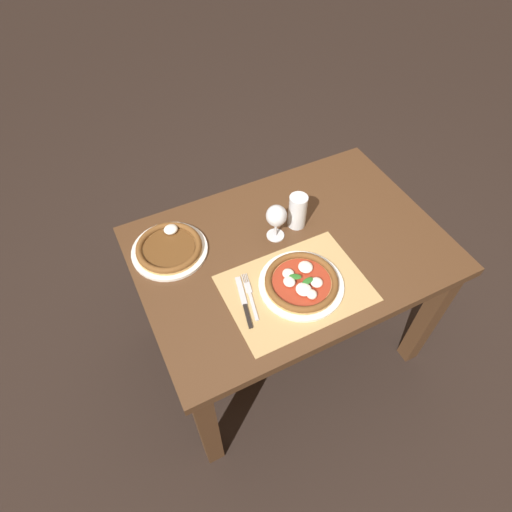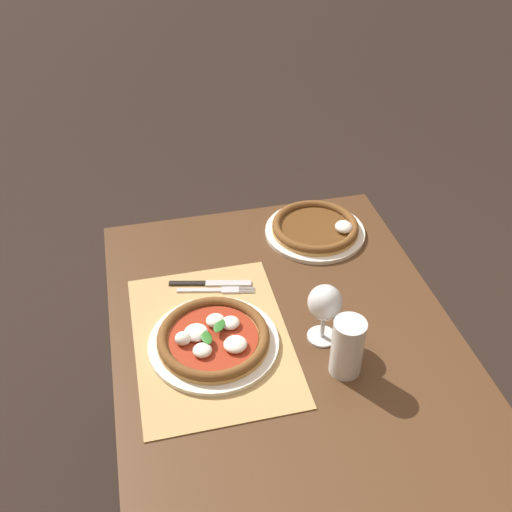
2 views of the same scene
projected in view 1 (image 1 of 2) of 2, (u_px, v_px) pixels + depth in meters
ground_plane at (282, 340)px, 2.22m from camera, size 24.00×24.00×0.00m
dining_table at (290, 266)px, 1.73m from camera, size 1.18×0.82×0.74m
paper_placemat at (296, 288)px, 1.52m from camera, size 0.50×0.36×0.00m
pizza_near at (301, 282)px, 1.51m from camera, size 0.30×0.30×0.05m
pizza_far at (169, 248)px, 1.62m from camera, size 0.29×0.29×0.05m
wine_glass at (276, 217)px, 1.60m from camera, size 0.08×0.08×0.16m
pint_glass at (297, 212)px, 1.67m from camera, size 0.07×0.07×0.15m
fork at (250, 296)px, 1.49m from camera, size 0.06×0.20×0.00m
knife at (244, 301)px, 1.48m from camera, size 0.06×0.21×0.01m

